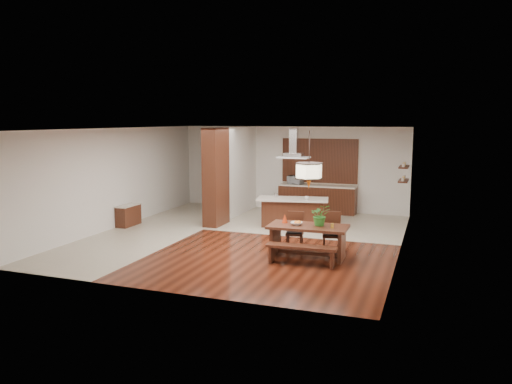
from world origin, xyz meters
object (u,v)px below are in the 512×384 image
at_px(hallway_console, 128,215).
at_px(microwave, 295,180).
at_px(dining_table, 308,234).
at_px(dining_chair_left, 295,231).
at_px(pendant_lantern, 309,160).
at_px(kitchen_island, 293,212).
at_px(foliage_plant, 320,215).
at_px(range_hood, 294,143).
at_px(fruit_bowl, 296,224).
at_px(island_cup, 307,198).
at_px(dining_bench, 301,255).
at_px(dining_chair_right, 332,233).

distance_m(hallway_console, microwave, 5.74).
height_order(dining_table, dining_chair_left, dining_chair_left).
bearing_deg(hallway_console, pendant_lantern, -14.64).
bearing_deg(kitchen_island, foliage_plant, -75.09).
xyz_separation_m(dining_chair_left, pendant_lantern, (0.46, -0.54, 1.78)).
relative_size(dining_table, pendant_lantern, 1.38).
bearing_deg(dining_table, range_hood, 111.53).
relative_size(foliage_plant, microwave, 0.99).
bearing_deg(range_hood, microwave, 104.05).
distance_m(dining_chair_left, range_hood, 3.33).
distance_m(fruit_bowl, island_cup, 3.07).
height_order(hallway_console, kitchen_island, kitchen_island).
height_order(pendant_lantern, foliage_plant, pendant_lantern).
bearing_deg(dining_bench, dining_chair_right, 70.80).
relative_size(pendant_lantern, island_cup, 10.98).
relative_size(dining_table, kitchen_island, 0.83).
relative_size(dining_table, dining_bench, 1.18).
bearing_deg(dining_table, dining_bench, -88.64).
bearing_deg(pendant_lantern, hallway_console, 165.36).
bearing_deg(dining_chair_left, dining_table, -58.66).
xyz_separation_m(range_hood, microwave, (-0.61, 2.46, -1.38)).
distance_m(dining_bench, microwave, 6.52).
height_order(dining_bench, kitchen_island, kitchen_island).
xyz_separation_m(dining_chair_right, island_cup, (-1.22, 2.43, 0.41)).
relative_size(hallway_console, range_hood, 0.98).
height_order(hallway_console, dining_table, dining_table).
bearing_deg(island_cup, fruit_bowl, -80.37).
bearing_deg(dining_bench, microwave, 106.63).
xyz_separation_m(dining_bench, dining_chair_left, (-0.48, 1.18, 0.24)).
relative_size(fruit_bowl, island_cup, 2.22).
distance_m(pendant_lantern, microwave, 5.96).
relative_size(foliage_plant, range_hood, 0.55).
bearing_deg(range_hood, dining_bench, -71.72).
relative_size(hallway_console, pendant_lantern, 0.67).
xyz_separation_m(dining_chair_right, pendant_lantern, (-0.44, -0.56, 1.76)).
relative_size(hallway_console, foliage_plant, 1.79).
relative_size(dining_chair_left, range_hood, 1.02).
bearing_deg(microwave, dining_chair_left, -62.83).
relative_size(dining_chair_right, foliage_plant, 1.98).
xyz_separation_m(dining_chair_right, foliage_plant, (-0.18, -0.49, 0.51)).
xyz_separation_m(hallway_console, range_hood, (4.63, 1.56, 2.15)).
bearing_deg(dining_chair_right, range_hood, 110.26).
distance_m(dining_bench, range_hood, 4.53).
bearing_deg(range_hood, fruit_bowl, -73.09).
bearing_deg(dining_chair_right, dining_chair_left, 168.46).
height_order(dining_chair_left, microwave, microwave).
height_order(fruit_bowl, kitchen_island, kitchen_island).
bearing_deg(dining_chair_right, dining_bench, -122.10).
relative_size(foliage_plant, fruit_bowl, 1.85).
height_order(pendant_lantern, microwave, pendant_lantern).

